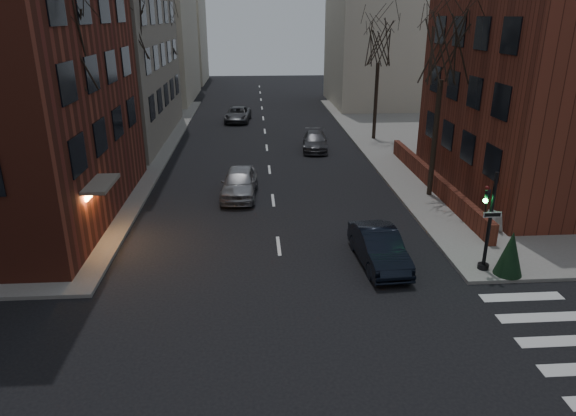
% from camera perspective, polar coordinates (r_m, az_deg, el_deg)
% --- Properties ---
extents(building_right_brick, '(12.00, 14.00, 11.00)m').
position_cam_1_polar(building_right_brick, '(33.00, 28.72, 11.05)').
color(building_right_brick, maroon).
rests_on(building_right_brick, ground).
extents(low_wall_right, '(0.35, 16.00, 1.00)m').
position_cam_1_polar(low_wall_right, '(30.87, 15.78, 3.00)').
color(low_wall_right, maroon).
rests_on(low_wall_right, sidewalk_far_right).
extents(building_distant_la, '(14.00, 16.00, 18.00)m').
position_cam_1_polar(building_distant_la, '(65.21, -17.31, 19.28)').
color(building_distant_la, '#B7AE9B').
rests_on(building_distant_la, ground).
extents(building_distant_ra, '(14.00, 14.00, 16.00)m').
position_cam_1_polar(building_distant_ra, '(60.84, 11.98, 18.75)').
color(building_distant_ra, '#B7AE9B').
rests_on(building_distant_ra, ground).
extents(building_distant_lb, '(10.00, 12.00, 14.00)m').
position_cam_1_polar(building_distant_lb, '(81.61, -13.03, 18.36)').
color(building_distant_lb, '#B7AE9B').
rests_on(building_distant_lb, ground).
extents(traffic_signal, '(0.76, 0.44, 4.00)m').
position_cam_1_polar(traffic_signal, '(21.25, 21.27, -2.08)').
color(traffic_signal, black).
rests_on(traffic_signal, sidewalk_far_right).
extents(tree_left_a, '(4.18, 4.18, 10.26)m').
position_cam_1_polar(tree_left_a, '(24.02, -23.88, 16.28)').
color(tree_left_a, '#2D231C').
rests_on(tree_left_a, sidewalk_far_left).
extents(tree_left_b, '(4.40, 4.40, 10.80)m').
position_cam_1_polar(tree_left_b, '(35.56, -17.53, 18.66)').
color(tree_left_b, '#2D231C').
rests_on(tree_left_b, sidewalk_far_left).
extents(tree_left_c, '(3.96, 3.96, 9.72)m').
position_cam_1_polar(tree_left_c, '(49.33, -13.71, 18.30)').
color(tree_left_c, '#2D231C').
rests_on(tree_left_c, sidewalk_far_left).
extents(tree_right_a, '(3.96, 3.96, 9.72)m').
position_cam_1_polar(tree_right_a, '(28.47, 16.95, 16.64)').
color(tree_right_a, '#2D231C').
rests_on(tree_right_a, sidewalk_far_right).
extents(tree_right_b, '(3.74, 3.74, 9.18)m').
position_cam_1_polar(tree_right_b, '(41.89, 10.10, 17.61)').
color(tree_right_b, '#2D231C').
rests_on(tree_right_b, sidewalk_far_right).
extents(streetlamp_near, '(0.36, 0.36, 6.28)m').
position_cam_1_polar(streetlamp_near, '(31.97, -17.14, 10.10)').
color(streetlamp_near, black).
rests_on(streetlamp_near, sidewalk_far_left).
extents(streetlamp_far, '(0.36, 0.36, 6.28)m').
position_cam_1_polar(streetlamp_far, '(51.47, -12.31, 14.24)').
color(streetlamp_far, black).
rests_on(streetlamp_far, sidewalk_far_left).
extents(parked_sedan, '(1.85, 4.55, 1.47)m').
position_cam_1_polar(parked_sedan, '(21.28, 10.07, -4.33)').
color(parked_sedan, black).
rests_on(parked_sedan, ground).
extents(car_lane_silver, '(2.21, 4.84, 1.61)m').
position_cam_1_polar(car_lane_silver, '(28.90, -5.43, 2.83)').
color(car_lane_silver, '#9B9CA0').
rests_on(car_lane_silver, ground).
extents(car_lane_gray, '(2.30, 4.68, 1.31)m').
position_cam_1_polar(car_lane_gray, '(39.09, 3.02, 7.41)').
color(car_lane_gray, '#414146').
rests_on(car_lane_gray, ground).
extents(car_lane_far, '(2.67, 5.03, 1.35)m').
position_cam_1_polar(car_lane_far, '(50.09, -5.60, 10.31)').
color(car_lane_far, '#414246').
rests_on(car_lane_far, ground).
extents(sandwich_board, '(0.57, 0.69, 0.97)m').
position_cam_1_polar(sandwich_board, '(25.66, 21.88, -1.37)').
color(sandwich_board, silver).
rests_on(sandwich_board, sidewalk_far_right).
extents(evergreen_shrub, '(1.19, 1.19, 1.79)m').
position_cam_1_polar(evergreen_shrub, '(21.54, 23.49, -4.61)').
color(evergreen_shrub, '#163118').
rests_on(evergreen_shrub, sidewalk_far_right).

